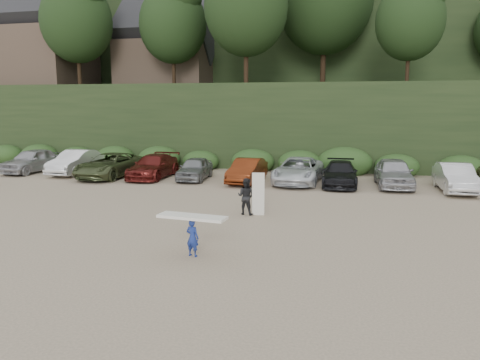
# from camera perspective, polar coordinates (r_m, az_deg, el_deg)

# --- Properties ---
(ground) EXTENTS (120.00, 120.00, 0.00)m
(ground) POSITION_cam_1_polar(r_m,az_deg,el_deg) (18.00, -1.93, -5.64)
(ground) COLOR tan
(ground) RESTS_ON ground
(hillside_backdrop) EXTENTS (90.00, 41.50, 28.00)m
(hillside_backdrop) POSITION_cam_1_polar(r_m,az_deg,el_deg) (53.29, 8.59, 16.44)
(hillside_backdrop) COLOR black
(hillside_backdrop) RESTS_ON ground
(parked_cars) EXTENTS (36.99, 6.21, 1.64)m
(parked_cars) POSITION_cam_1_polar(r_m,az_deg,el_deg) (27.24, 7.67, 1.10)
(parked_cars) COLOR #A8A9AD
(parked_cars) RESTS_ON ground
(child_surfer) EXTENTS (2.20, 0.83, 1.29)m
(child_surfer) POSITION_cam_1_polar(r_m,az_deg,el_deg) (14.43, -5.83, -5.92)
(child_surfer) COLOR navy
(child_surfer) RESTS_ON ground
(adult_surfer) EXTENTS (1.25, 0.71, 1.83)m
(adult_surfer) POSITION_cam_1_polar(r_m,az_deg,el_deg) (19.64, 0.86, -1.98)
(adult_surfer) COLOR black
(adult_surfer) RESTS_ON ground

